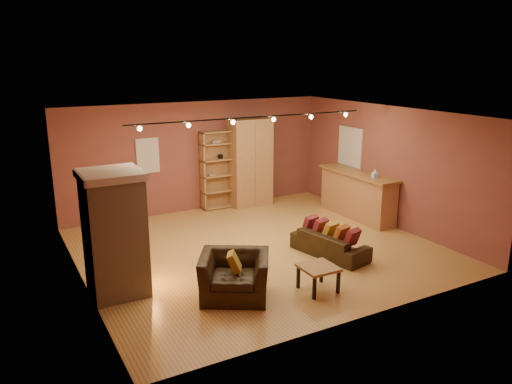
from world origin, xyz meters
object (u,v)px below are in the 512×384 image
fireplace (115,234)px  armoire (250,162)px  bookcase (216,169)px  loveseat (330,239)px  coffee_table (318,270)px  bar_counter (357,194)px  armchair (234,269)px

fireplace → armoire: 5.67m
bookcase → loveseat: 4.23m
armoire → coffee_table: (-1.42, -5.11, -0.79)m
armoire → fireplace: bearing=-141.2°
coffee_table → fireplace: bearing=152.5°
armoire → coffee_table: bearing=-105.5°
bookcase → coffee_table: bearing=-95.4°
bar_counter → armoire: bearing=129.1°
fireplace → loveseat: fireplace is taller
armchair → armoire: bearing=89.6°
bar_counter → coffee_table: size_ratio=4.05×
bookcase → armoire: armoire is taller
coffee_table → armchair: bearing=159.7°
bookcase → fireplace: bearing=-133.1°
fireplace → armoire: size_ratio=0.91×
bar_counter → loveseat: 2.72m
bookcase → armchair: bookcase is taller
bookcase → armchair: bearing=-111.0°
armoire → bar_counter: size_ratio=0.98×
armoire → coffee_table: 5.37m
fireplace → armchair: fireplace is taller
bookcase → loveseat: size_ratio=1.20×
loveseat → coffee_table: loveseat is taller
armchair → coffee_table: armchair is taller
armchair → coffee_table: size_ratio=2.27×
bar_counter → coffee_table: bearing=-138.4°
fireplace → bar_counter: fireplace is taller
armoire → loveseat: size_ratio=1.37×
armchair → fireplace: bearing=177.8°
bar_counter → armchair: bar_counter is taller
fireplace → armoire: bearing=38.8°
bookcase → loveseat: bearing=-81.3°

